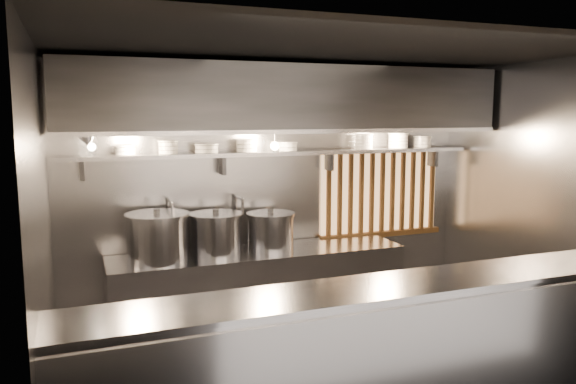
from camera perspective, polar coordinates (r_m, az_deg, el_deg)
floor at (r=5.17m, az=4.54°, el=-18.31°), size 4.50×4.50×0.00m
ceiling at (r=4.66m, az=4.94°, el=14.24°), size 4.50×4.50×0.00m
wall_back at (r=6.09m, az=-1.39°, el=-0.41°), size 4.50×0.00×4.50m
wall_left at (r=4.28m, az=-23.69°, el=-4.71°), size 0.00×3.00×3.00m
wall_right at (r=6.04m, az=24.37°, el=-1.20°), size 0.00×3.00×3.00m
serving_counter at (r=4.17m, az=10.56°, el=-16.57°), size 4.50×0.56×1.13m
cooking_bench at (r=5.87m, az=-2.93°, el=-10.27°), size 3.00×0.70×0.90m
bowl_shelf at (r=5.87m, az=-0.82°, el=3.99°), size 4.40×0.34×0.04m
exhaust_hood at (r=5.65m, az=-0.05°, el=9.36°), size 4.40×0.81×0.65m
wood_screen at (r=6.60m, az=9.44°, el=-0.03°), size 1.56×0.09×1.04m
faucet_left at (r=5.69m, az=-11.91°, el=-2.12°), size 0.04×0.30×0.50m
faucet_right at (r=5.84m, az=-5.11°, el=-1.72°), size 0.04×0.30×0.50m
heat_lamp at (r=5.03m, az=-19.68°, el=5.00°), size 0.25×0.35×0.20m
pendant_bulb at (r=5.72m, az=-1.35°, el=4.71°), size 0.09×0.09×0.19m
stock_pot_left at (r=5.45m, az=-13.10°, el=-4.48°), size 0.78×0.78×0.50m
stock_pot_mid at (r=5.60m, az=-7.31°, el=-4.22°), size 0.64×0.64×0.46m
stock_pot_right at (r=5.79m, az=-1.77°, el=-3.95°), size 0.65×0.65×0.42m
bowl_stack_0 at (r=5.53m, az=-16.13°, el=4.13°), size 0.21×0.21×0.09m
bowl_stack_1 at (r=5.57m, az=-12.06°, el=4.49°), size 0.20×0.20×0.13m
bowl_stack_2 at (r=5.64m, az=-8.29°, el=4.43°), size 0.25×0.25×0.09m
bowl_stack_3 at (r=5.75m, az=-4.20°, el=4.75°), size 0.23×0.23×0.13m
bowl_stack_4 at (r=5.89m, az=-0.01°, el=4.67°), size 0.20×0.20×0.09m
bowl_stack_5 at (r=6.27m, az=7.73°, el=5.14°), size 0.21×0.21×0.17m
bowl_stack_6 at (r=6.49m, az=11.14°, el=5.16°), size 0.23×0.23×0.17m
bowl_stack_7 at (r=6.67m, az=13.51°, el=5.00°), size 0.21×0.21×0.13m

